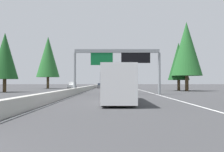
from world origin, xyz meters
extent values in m
plane|color=#38383A|center=(60.00, 0.00, 0.00)|extent=(320.00, 320.00, 0.00)
cube|color=#ADAAA3|center=(80.00, 0.30, 0.45)|extent=(180.00, 0.56, 0.90)
cube|color=silver|center=(70.00, -11.52, 0.01)|extent=(160.00, 0.16, 0.01)
cube|color=silver|center=(70.00, -0.25, 0.01)|extent=(160.00, 0.16, 0.01)
cylinder|color=gray|center=(32.26, 0.30, 3.03)|extent=(0.36, 0.36, 6.05)
cylinder|color=gray|center=(32.26, -12.02, 3.03)|extent=(0.36, 0.36, 6.05)
cube|color=gray|center=(32.26, -5.86, 6.30)|extent=(0.50, 12.32, 0.50)
cube|color=#0C602D|center=(32.11, -3.64, 5.20)|extent=(0.12, 3.20, 1.90)
cube|color=black|center=(32.11, -8.57, 5.30)|extent=(0.16, 4.20, 1.50)
cube|color=white|center=(17.37, -5.61, 1.65)|extent=(11.50, 2.50, 2.90)
cube|color=#2D3847|center=(17.37, -5.61, 2.01)|extent=(11.04, 2.55, 0.84)
cylinder|color=black|center=(21.39, -4.51, 0.50)|extent=(1.00, 0.30, 1.00)
cylinder|color=black|center=(21.39, -6.71, 0.50)|extent=(1.00, 0.30, 1.00)
cylinder|color=black|center=(13.34, -4.51, 0.50)|extent=(1.00, 0.30, 1.00)
cylinder|color=black|center=(13.34, -6.71, 0.50)|extent=(1.00, 0.30, 1.00)
cube|color=slate|center=(36.23, -5.35, 0.97)|extent=(5.00, 1.95, 1.44)
cube|color=#2D3847|center=(33.93, -5.35, 1.22)|extent=(0.08, 1.48, 0.56)
cylinder|color=black|center=(37.93, -4.49, 0.35)|extent=(0.70, 0.24, 0.70)
cylinder|color=black|center=(37.93, -6.20, 0.35)|extent=(0.70, 0.24, 0.70)
cylinder|color=black|center=(34.53, -4.49, 0.35)|extent=(0.70, 0.24, 0.70)
cylinder|color=black|center=(34.53, -6.20, 0.35)|extent=(0.70, 0.24, 0.70)
cube|color=#1E4793|center=(70.96, -8.87, 0.61)|extent=(5.60, 2.00, 0.70)
cube|color=#1E4793|center=(71.97, -8.87, 1.41)|extent=(2.24, 1.84, 0.90)
cube|color=#2D3847|center=(71.97, -8.87, 1.50)|extent=(2.02, 1.92, 0.41)
cylinder|color=black|center=(72.81, -8.01, 0.40)|extent=(0.80, 0.28, 0.80)
cylinder|color=black|center=(72.81, -9.73, 0.40)|extent=(0.80, 0.28, 0.80)
cylinder|color=black|center=(69.12, -8.01, 0.40)|extent=(0.80, 0.28, 0.80)
cylinder|color=black|center=(69.12, -9.73, 0.40)|extent=(0.80, 0.28, 0.80)
cube|color=#AD931E|center=(88.33, -1.57, 0.53)|extent=(4.40, 1.80, 0.76)
cube|color=#2D3847|center=(88.11, -1.57, 1.19)|extent=(2.46, 1.51, 0.56)
cylinder|color=black|center=(89.73, -0.78, 0.32)|extent=(0.64, 0.22, 0.64)
cylinder|color=black|center=(89.73, -2.36, 0.32)|extent=(0.64, 0.22, 0.64)
cylinder|color=black|center=(86.92, -0.78, 0.32)|extent=(0.64, 0.22, 0.64)
cylinder|color=black|center=(86.92, -2.36, 0.32)|extent=(0.64, 0.22, 0.64)
cube|color=slate|center=(71.75, -1.68, 0.53)|extent=(4.40, 1.80, 0.76)
cube|color=#2D3847|center=(71.53, -1.68, 1.19)|extent=(2.46, 1.51, 0.56)
cylinder|color=black|center=(73.16, -0.89, 0.32)|extent=(0.64, 0.22, 0.64)
cylinder|color=black|center=(73.16, -2.47, 0.32)|extent=(0.64, 0.22, 0.64)
cylinder|color=black|center=(70.34, -0.89, 0.32)|extent=(0.64, 0.22, 0.64)
cylinder|color=black|center=(70.34, -2.47, 0.32)|extent=(0.64, 0.22, 0.64)
cube|color=silver|center=(98.83, -1.56, 0.53)|extent=(4.40, 1.80, 0.76)
cube|color=#2D3847|center=(98.61, -1.56, 1.19)|extent=(2.46, 1.51, 0.56)
cylinder|color=black|center=(100.23, -0.77, 0.32)|extent=(0.64, 0.22, 0.64)
cylinder|color=black|center=(100.23, -2.35, 0.32)|extent=(0.64, 0.22, 0.64)
cylinder|color=black|center=(97.42, -0.77, 0.32)|extent=(0.64, 0.22, 0.64)
cylinder|color=black|center=(97.42, -2.35, 0.32)|extent=(0.64, 0.22, 0.64)
cube|color=white|center=(70.24, 6.50, 0.61)|extent=(5.60, 2.00, 0.70)
cube|color=white|center=(71.25, 6.50, 1.41)|extent=(2.24, 1.84, 0.90)
cube|color=#2D3847|center=(71.25, 6.50, 1.50)|extent=(2.02, 1.92, 0.41)
cylinder|color=black|center=(72.09, 7.36, 0.40)|extent=(0.80, 0.28, 0.80)
cylinder|color=black|center=(72.09, 5.64, 0.40)|extent=(0.80, 0.28, 0.80)
cylinder|color=black|center=(68.39, 7.36, 0.40)|extent=(0.80, 0.28, 0.80)
cylinder|color=black|center=(68.39, 5.64, 0.40)|extent=(0.80, 0.28, 0.80)
cylinder|color=#4C3823|center=(49.07, -19.12, 1.11)|extent=(0.60, 0.60, 2.22)
cone|color=#194C1E|center=(49.07, -19.12, 6.16)|extent=(4.45, 4.45, 7.88)
cylinder|color=#4C3823|center=(46.67, -20.12, 1.53)|extent=(0.69, 0.69, 3.07)
cone|color=#236028|center=(46.67, -20.12, 8.51)|extent=(6.14, 6.14, 10.88)
cylinder|color=#4C3823|center=(40.53, 13.92, 1.17)|extent=(0.61, 0.61, 2.33)
cone|color=#194C1E|center=(40.53, 13.92, 6.47)|extent=(4.66, 4.66, 8.27)
cylinder|color=#4C3823|center=(66.65, 12.68, 1.59)|extent=(0.71, 0.71, 3.19)
cone|color=#236028|center=(66.65, 12.68, 8.84)|extent=(6.37, 6.37, 11.30)
camera|label=1|loc=(-5.72, -5.16, 1.78)|focal=41.93mm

